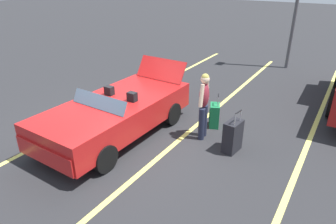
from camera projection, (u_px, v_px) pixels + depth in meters
ground_plane at (118, 135)px, 7.60m from camera, size 80.00×80.00×0.00m
lot_line_near at (83, 123)px, 8.20m from camera, size 18.00×0.12×0.01m
lot_line_mid at (166, 151)px, 6.90m from camera, size 18.00×0.12×0.01m
lot_line_far at (288, 193)px, 5.59m from camera, size 18.00×0.12×0.01m
convertible_car at (110, 116)px, 7.20m from camera, size 4.26×1.90×1.50m
suitcase_large_black at (232, 136)px, 6.78m from camera, size 0.51×0.35×1.02m
suitcase_medium_bright at (214, 115)px, 7.90m from camera, size 0.46×0.38×0.90m
traveler_person at (204, 103)px, 7.10m from camera, size 0.61×0.26×1.65m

